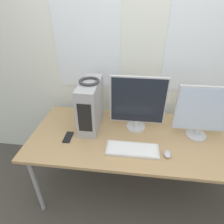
% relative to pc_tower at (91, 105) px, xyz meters
% --- Properties ---
extents(wall_back, '(8.00, 0.07, 2.70)m').
position_rel_pc_tower_xyz_m(wall_back, '(0.45, 0.43, 0.37)').
color(wall_back, silver).
rests_on(wall_back, ground_plane).
extents(desk, '(1.96, 0.86, 0.76)m').
position_rel_pc_tower_xyz_m(desk, '(0.45, -0.13, -0.27)').
color(desk, tan).
rests_on(desk, ground_plane).
extents(pc_tower, '(0.17, 0.47, 0.45)m').
position_rel_pc_tower_xyz_m(pc_tower, '(0.00, 0.00, 0.00)').
color(pc_tower, '#9E9EA3').
rests_on(pc_tower, desk).
extents(headphones, '(0.19, 0.19, 0.03)m').
position_rel_pc_tower_xyz_m(headphones, '(-0.00, 0.00, 0.24)').
color(headphones, '#333338').
rests_on(headphones, pc_tower).
extents(monitor_main, '(0.50, 0.18, 0.53)m').
position_rel_pc_tower_xyz_m(monitor_main, '(0.44, -0.00, 0.05)').
color(monitor_main, '#B7B7BC').
rests_on(monitor_main, desk).
extents(monitor_right_near, '(0.47, 0.18, 0.50)m').
position_rel_pc_tower_xyz_m(monitor_right_near, '(0.99, -0.06, 0.03)').
color(monitor_right_near, '#B7B7BC').
rests_on(monitor_right_near, desk).
extents(keyboard, '(0.44, 0.18, 0.02)m').
position_rel_pc_tower_xyz_m(keyboard, '(0.41, -0.33, -0.21)').
color(keyboard, silver).
rests_on(keyboard, desk).
extents(mouse, '(0.06, 0.09, 0.03)m').
position_rel_pc_tower_xyz_m(mouse, '(0.70, -0.36, -0.21)').
color(mouse, '#B2B2B7').
rests_on(mouse, desk).
extents(cell_phone, '(0.07, 0.15, 0.01)m').
position_rel_pc_tower_xyz_m(cell_phone, '(-0.17, -0.23, -0.22)').
color(cell_phone, black).
rests_on(cell_phone, desk).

